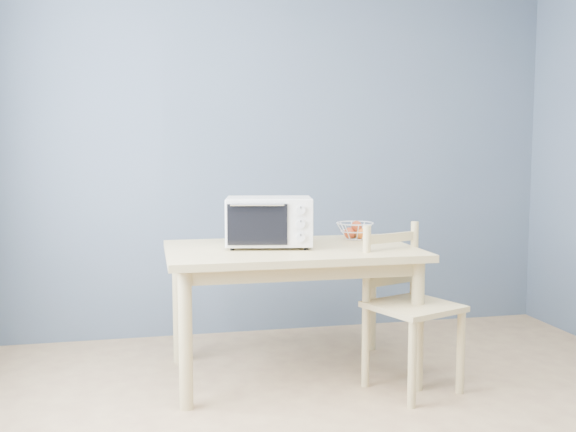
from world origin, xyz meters
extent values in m
cube|color=#505E6E|center=(0.00, 2.25, 1.30)|extent=(4.00, 0.01, 2.60)
cube|color=tan|center=(-0.14, 1.29, 0.73)|extent=(1.40, 0.90, 0.04)
cylinder|color=tan|center=(-0.76, 0.92, 0.35)|extent=(0.07, 0.07, 0.71)
cylinder|color=tan|center=(0.48, 0.92, 0.35)|extent=(0.07, 0.07, 0.71)
cylinder|color=tan|center=(-0.76, 1.66, 0.35)|extent=(0.07, 0.07, 0.71)
cylinder|color=tan|center=(0.48, 1.66, 0.35)|extent=(0.07, 0.07, 0.71)
cube|color=beige|center=(-0.25, 1.33, 0.90)|extent=(0.53, 0.40, 0.27)
cube|color=black|center=(-0.32, 1.34, 0.90)|extent=(0.36, 0.33, 0.21)
cube|color=black|center=(-0.35, 1.18, 0.90)|extent=(0.32, 0.07, 0.23)
cylinder|color=silver|center=(-0.35, 1.16, 1.01)|extent=(0.29, 0.07, 0.02)
cube|color=beige|center=(-0.11, 1.15, 0.90)|extent=(0.13, 0.03, 0.25)
cylinder|color=black|center=(-0.48, 1.25, 0.76)|extent=(0.03, 0.03, 0.02)
cylinder|color=black|center=(-0.08, 1.17, 0.76)|extent=(0.03, 0.03, 0.02)
cylinder|color=black|center=(-0.43, 1.49, 0.76)|extent=(0.03, 0.03, 0.02)
cylinder|color=black|center=(-0.03, 1.42, 0.76)|extent=(0.03, 0.03, 0.02)
cylinder|color=silver|center=(-0.12, 1.13, 0.98)|extent=(0.05, 0.03, 0.05)
cylinder|color=silver|center=(-0.12, 1.13, 0.90)|extent=(0.05, 0.03, 0.05)
cylinder|color=silver|center=(-0.12, 1.13, 0.83)|extent=(0.05, 0.03, 0.05)
torus|color=silver|center=(0.32, 1.51, 0.85)|extent=(0.26, 0.26, 0.01)
torus|color=silver|center=(0.32, 1.51, 0.80)|extent=(0.20, 0.20, 0.01)
torus|color=silver|center=(0.32, 1.51, 0.76)|extent=(0.12, 0.12, 0.01)
sphere|color=red|center=(0.29, 1.52, 0.79)|extent=(0.07, 0.07, 0.07)
sphere|color=orange|center=(0.35, 1.49, 0.79)|extent=(0.07, 0.07, 0.07)
sphere|color=tan|center=(0.32, 1.55, 0.79)|extent=(0.07, 0.07, 0.07)
sphere|color=red|center=(0.33, 1.51, 0.84)|extent=(0.07, 0.07, 0.07)
cube|color=tan|center=(0.46, 0.92, 0.46)|extent=(0.54, 0.54, 0.03)
cylinder|color=tan|center=(0.36, 0.69, 0.22)|extent=(0.04, 0.04, 0.45)
cylinder|color=tan|center=(0.69, 0.82, 0.22)|extent=(0.04, 0.04, 0.45)
cylinder|color=tan|center=(0.23, 1.03, 0.22)|extent=(0.04, 0.04, 0.45)
cylinder|color=tan|center=(0.56, 1.16, 0.22)|extent=(0.04, 0.04, 0.45)
cylinder|color=tan|center=(0.23, 1.03, 0.67)|extent=(0.04, 0.04, 0.45)
cylinder|color=tan|center=(0.56, 1.16, 0.67)|extent=(0.04, 0.04, 0.45)
cube|color=tan|center=(0.39, 1.09, 0.58)|extent=(0.34, 0.15, 0.05)
cube|color=tan|center=(0.39, 1.09, 0.70)|extent=(0.34, 0.15, 0.05)
cube|color=tan|center=(0.39, 1.09, 0.82)|extent=(0.34, 0.15, 0.05)
camera|label=1|loc=(-0.92, -2.24, 1.29)|focal=40.00mm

